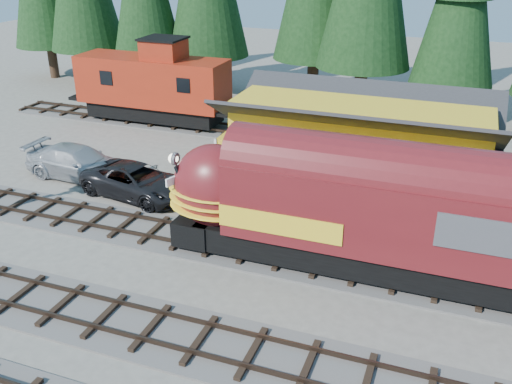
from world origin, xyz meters
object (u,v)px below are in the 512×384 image
(locomotive, at_px, (347,214))
(pickup_truck_b, at_px, (78,163))
(depot, at_px, (357,143))
(pickup_truck_a, at_px, (137,181))
(caboose, at_px, (153,85))

(locomotive, xyz_separation_m, pickup_truck_b, (-15.33, 4.06, -1.59))
(depot, distance_m, pickup_truck_a, 10.94)
(locomotive, bearing_deg, pickup_truck_b, 165.15)
(locomotive, height_order, caboose, caboose)
(pickup_truck_a, bearing_deg, pickup_truck_b, 86.92)
(locomotive, distance_m, pickup_truck_a, 11.68)
(pickup_truck_a, height_order, pickup_truck_b, pickup_truck_b)
(depot, xyz_separation_m, caboose, (-15.33, 7.50, -0.29))
(locomotive, height_order, pickup_truck_a, locomotive)
(depot, height_order, pickup_truck_a, depot)
(depot, bearing_deg, pickup_truck_b, -170.37)
(depot, distance_m, caboose, 17.07)
(locomotive, xyz_separation_m, caboose, (-16.30, 14.00, 0.22))
(pickup_truck_b, bearing_deg, pickup_truck_a, -101.03)
(depot, xyz_separation_m, pickup_truck_b, (-14.36, -2.44, -2.10))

